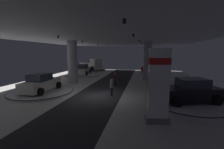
{
  "coord_description": "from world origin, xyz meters",
  "views": [
    {
      "loc": [
        4.11,
        -13.03,
        3.92
      ],
      "look_at": [
        0.52,
        4.27,
        1.4
      ],
      "focal_mm": 24.67,
      "sensor_mm": 36.0,
      "label": 1
    }
  ],
  "objects_px": {
    "display_platform_deep_right": "(152,72)",
    "display_platform_deep_left": "(91,70)",
    "display_platform_near_left": "(42,92)",
    "column_right": "(148,61)",
    "column_left": "(73,62)",
    "visitor_walking_far": "(115,78)",
    "display_car_near_left": "(41,83)",
    "display_car_deep_right": "(152,68)",
    "visitor_walking_near": "(112,86)",
    "brand_sign_pylon": "(158,85)",
    "display_platform_far_left": "(83,75)",
    "display_car_far_left": "(83,70)",
    "display_car_near_right": "(190,91)",
    "pickup_truck_deep_left": "(92,65)",
    "display_platform_near_right": "(189,104)"
  },
  "relations": [
    {
      "from": "pickup_truck_deep_left",
      "to": "column_left",
      "type": "bearing_deg",
      "value": -82.61
    },
    {
      "from": "column_right",
      "to": "display_car_near_right",
      "type": "relative_size",
      "value": 1.21
    },
    {
      "from": "display_car_far_left",
      "to": "visitor_walking_far",
      "type": "xyz_separation_m",
      "value": [
        6.9,
        -6.76,
        -0.1
      ]
    },
    {
      "from": "visitor_walking_near",
      "to": "display_platform_far_left",
      "type": "bearing_deg",
      "value": 123.62
    },
    {
      "from": "display_platform_deep_left",
      "to": "column_left",
      "type": "bearing_deg",
      "value": -81.49
    },
    {
      "from": "display_platform_deep_left",
      "to": "visitor_walking_far",
      "type": "relative_size",
      "value": 3.81
    },
    {
      "from": "display_car_near_left",
      "to": "visitor_walking_near",
      "type": "distance_m",
      "value": 6.89
    },
    {
      "from": "display_car_near_right",
      "to": "display_platform_far_left",
      "type": "bearing_deg",
      "value": 136.91
    },
    {
      "from": "display_car_far_left",
      "to": "visitor_walking_far",
      "type": "height_order",
      "value": "display_car_far_left"
    },
    {
      "from": "pickup_truck_deep_left",
      "to": "visitor_walking_far",
      "type": "height_order",
      "value": "pickup_truck_deep_left"
    },
    {
      "from": "display_platform_near_right",
      "to": "column_right",
      "type": "bearing_deg",
      "value": 104.79
    },
    {
      "from": "column_right",
      "to": "visitor_walking_far",
      "type": "relative_size",
      "value": 3.46
    },
    {
      "from": "pickup_truck_deep_left",
      "to": "visitor_walking_far",
      "type": "xyz_separation_m",
      "value": [
        7.35,
        -12.91,
        -0.4
      ]
    },
    {
      "from": "column_right",
      "to": "display_platform_near_left",
      "type": "bearing_deg",
      "value": -136.68
    },
    {
      "from": "display_car_near_left",
      "to": "display_platform_deep_left",
      "type": "height_order",
      "value": "display_car_near_left"
    },
    {
      "from": "display_platform_far_left",
      "to": "display_platform_near_left",
      "type": "bearing_deg",
      "value": -87.42
    },
    {
      "from": "visitor_walking_near",
      "to": "column_left",
      "type": "bearing_deg",
      "value": 140.81
    },
    {
      "from": "column_right",
      "to": "display_platform_deep_right",
      "type": "distance_m",
      "value": 8.0
    },
    {
      "from": "column_left",
      "to": "visitor_walking_near",
      "type": "distance_m",
      "value": 8.29
    },
    {
      "from": "display_platform_deep_left",
      "to": "visitor_walking_far",
      "type": "bearing_deg",
      "value": -59.8
    },
    {
      "from": "display_platform_near_left",
      "to": "display_car_near_right",
      "type": "bearing_deg",
      "value": -4.62
    },
    {
      "from": "display_car_far_left",
      "to": "display_platform_near_left",
      "type": "height_order",
      "value": "display_car_far_left"
    },
    {
      "from": "brand_sign_pylon",
      "to": "display_platform_near_right",
      "type": "height_order",
      "value": "brand_sign_pylon"
    },
    {
      "from": "display_platform_deep_left",
      "to": "display_platform_near_left",
      "type": "bearing_deg",
      "value": -86.06
    },
    {
      "from": "display_platform_deep_right",
      "to": "display_platform_deep_left",
      "type": "bearing_deg",
      "value": 176.29
    },
    {
      "from": "column_right",
      "to": "display_car_far_left",
      "type": "relative_size",
      "value": 1.25
    },
    {
      "from": "column_left",
      "to": "visitor_walking_near",
      "type": "xyz_separation_m",
      "value": [
        6.26,
        -5.11,
        -1.84
      ]
    },
    {
      "from": "display_car_deep_right",
      "to": "display_car_near_right",
      "type": "height_order",
      "value": "display_car_near_right"
    },
    {
      "from": "display_platform_near_left",
      "to": "brand_sign_pylon",
      "type": "bearing_deg",
      "value": -22.19
    },
    {
      "from": "display_car_deep_right",
      "to": "pickup_truck_deep_left",
      "type": "bearing_deg",
      "value": 176.92
    },
    {
      "from": "display_platform_deep_right",
      "to": "visitor_walking_far",
      "type": "bearing_deg",
      "value": -111.54
    },
    {
      "from": "brand_sign_pylon",
      "to": "display_platform_far_left",
      "type": "distance_m",
      "value": 19.44
    },
    {
      "from": "display_platform_deep_right",
      "to": "display_car_far_left",
      "type": "distance_m",
      "value": 13.0
    },
    {
      "from": "column_left",
      "to": "visitor_walking_far",
      "type": "relative_size",
      "value": 3.46
    },
    {
      "from": "display_car_near_left",
      "to": "display_platform_deep_right",
      "type": "bearing_deg",
      "value": 56.78
    },
    {
      "from": "display_car_deep_right",
      "to": "pickup_truck_deep_left",
      "type": "relative_size",
      "value": 0.79
    },
    {
      "from": "display_car_deep_right",
      "to": "display_car_near_right",
      "type": "relative_size",
      "value": 0.96
    },
    {
      "from": "display_platform_far_left",
      "to": "display_car_far_left",
      "type": "height_order",
      "value": "display_car_far_left"
    },
    {
      "from": "display_car_deep_right",
      "to": "display_platform_near_left",
      "type": "height_order",
      "value": "display_car_deep_right"
    },
    {
      "from": "column_right",
      "to": "visitor_walking_far",
      "type": "xyz_separation_m",
      "value": [
        -3.81,
        -4.77,
        -1.84
      ]
    },
    {
      "from": "display_car_far_left",
      "to": "display_car_near_left",
      "type": "distance_m",
      "value": 11.64
    },
    {
      "from": "display_platform_near_left",
      "to": "visitor_walking_far",
      "type": "distance_m",
      "value": 8.04
    },
    {
      "from": "display_platform_near_right",
      "to": "visitor_walking_far",
      "type": "bearing_deg",
      "value": 138.32
    },
    {
      "from": "column_left",
      "to": "column_right",
      "type": "bearing_deg",
      "value": 22.65
    },
    {
      "from": "display_platform_near_left",
      "to": "column_right",
      "type": "bearing_deg",
      "value": 43.32
    },
    {
      "from": "display_car_deep_right",
      "to": "display_car_near_left",
      "type": "bearing_deg",
      "value": -123.21
    },
    {
      "from": "display_platform_near_left",
      "to": "display_car_near_left",
      "type": "distance_m",
      "value": 0.86
    },
    {
      "from": "brand_sign_pylon",
      "to": "display_platform_deep_left",
      "type": "distance_m",
      "value": 25.16
    },
    {
      "from": "display_platform_near_left",
      "to": "display_car_near_left",
      "type": "bearing_deg",
      "value": -90.12
    },
    {
      "from": "display_car_far_left",
      "to": "visitor_walking_near",
      "type": "xyz_separation_m",
      "value": [
        7.39,
        -11.1,
        -0.1
      ]
    }
  ]
}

